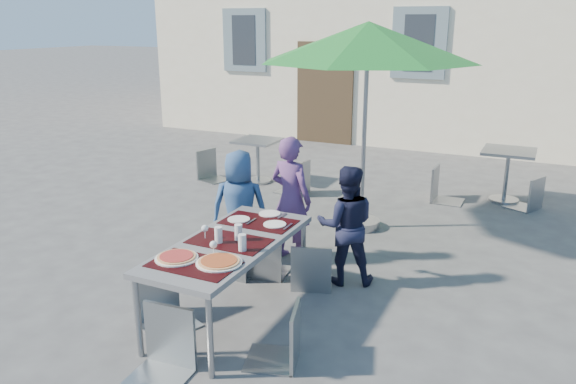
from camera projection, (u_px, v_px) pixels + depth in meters
The scene contains 22 objects.
ground at pixel (226, 307), 5.38m from camera, with size 90.00×90.00×0.00m, color #464648.
dining_table at pixel (230, 247), 5.00m from camera, with size 0.80×1.85×0.76m.
pizza_near_left at pixel (176, 257), 4.60m from camera, with size 0.36×0.36×0.03m.
pizza_near_right at pixel (219, 262), 4.51m from camera, with size 0.38×0.38×0.03m.
glassware at pixel (228, 237), 4.87m from camera, with size 0.51×0.45×0.15m.
place_settings at pixel (261, 219), 5.51m from camera, with size 0.64×0.50×0.01m.
child_0 at pixel (240, 208), 6.20m from camera, with size 0.63×0.41×1.29m, color #2D4B7B.
child_1 at pixel (291, 199), 6.28m from camera, with size 0.52×0.34×1.43m, color #5E3872.
child_2 at pixel (346, 225), 5.73m from camera, with size 0.61×0.35×1.25m, color #161932.
chair_0 at pixel (235, 233), 5.87m from camera, with size 0.39×0.39×0.85m.
chair_1 at pixel (266, 229), 5.86m from camera, with size 0.46×0.47×0.93m.
chair_2 at pixel (312, 239), 5.60m from camera, with size 0.52×0.53×0.92m.
chair_3 at pixel (159, 260), 4.95m from camera, with size 0.60×0.59×1.01m.
chair_4 at pixel (283, 302), 4.36m from camera, with size 0.51×0.50×0.92m.
chair_5 at pixel (160, 304), 4.20m from camera, with size 0.48×0.48×1.01m.
patio_umbrella at pixel (368, 43), 6.76m from camera, with size 2.70×2.70×2.62m.
cafe_table_0 at pixel (258, 153), 9.41m from camera, with size 0.68×0.68×0.73m.
bg_chair_l_0 at pixel (210, 147), 9.55m from camera, with size 0.54×0.53×0.97m.
bg_chair_r_0 at pixel (297, 158), 8.76m from camera, with size 0.49×0.49×0.98m.
cafe_table_1 at pixel (508, 165), 8.36m from camera, with size 0.74×0.74×0.80m.
bg_chair_l_1 at pixel (444, 163), 8.37m from camera, with size 0.45×0.45×1.00m.
bg_chair_r_1 at pixel (532, 173), 8.01m from camera, with size 0.55×0.54×0.93m.
Camera 1 is at (2.60, -4.10, 2.62)m, focal length 35.00 mm.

